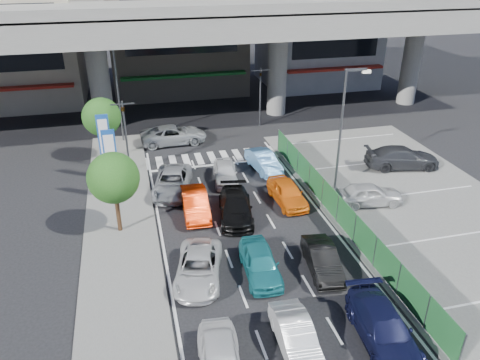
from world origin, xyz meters
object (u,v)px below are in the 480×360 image
object	(u,v)px
taxi_orange_left	(195,204)
parked_sedan_dgrey	(402,157)
tree_far	(102,117)
signboard_far	(104,138)
hatch_white_back_mid	(296,336)
traffic_light_right	(260,82)
signboard_near	(110,155)
crossing_wagon_silver	(174,135)
taxi_orange_right	(287,193)
sedan_white_front_mid	(225,172)
street_lamp_right	(344,120)
hatch_black_mid_right	(322,260)
taxi_teal_mid	(260,262)
wagon_silver_front_left	(172,182)
traffic_light_left	(124,119)
kei_truck_front_right	(264,161)
sedan_white_mid_left	(199,268)
street_lamp_left	(119,85)
minivan_navy_back	(383,328)
tree_near	(113,178)
parked_sedan_white	(369,194)
traffic_cone	(356,205)
sedan_black_mid	(236,207)

from	to	relation	value
taxi_orange_left	parked_sedan_dgrey	world-z (taller)	parked_sedan_dgrey
tree_far	parked_sedan_dgrey	size ratio (longest dim) A/B	0.91
signboard_far	hatch_white_back_mid	size ratio (longest dim) A/B	1.24
traffic_light_right	signboard_near	size ratio (longest dim) A/B	1.11
crossing_wagon_silver	taxi_orange_right	bearing A→B (deg)	-155.58
tree_far	sedan_white_front_mid	world-z (taller)	tree_far
street_lamp_right	parked_sedan_dgrey	size ratio (longest dim) A/B	1.51
hatch_black_mid_right	taxi_orange_left	bearing A→B (deg)	134.25
street_lamp_right	taxi_teal_mid	distance (m)	11.45
wagon_silver_front_left	traffic_light_right	bearing A→B (deg)	63.01
traffic_light_left	traffic_light_right	distance (m)	13.63
parked_sedan_dgrey	tree_far	bearing A→B (deg)	82.81
tree_far	kei_truck_front_right	size ratio (longest dim) A/B	1.18
signboard_near	sedan_white_mid_left	size ratio (longest dim) A/B	1.03
hatch_white_back_mid	crossing_wagon_silver	xyz separation A→B (m)	(-2.16, 23.11, 0.11)
street_lamp_left	parked_sedan_dgrey	bearing A→B (deg)	-27.69
street_lamp_left	hatch_white_back_mid	size ratio (longest dim) A/B	2.11
signboard_near	crossing_wagon_silver	xyz separation A→B (m)	(4.71, 8.62, -2.32)
minivan_navy_back	taxi_orange_left	size ratio (longest dim) A/B	1.14
tree_far	hatch_white_back_mid	world-z (taller)	tree_far
street_lamp_left	hatch_black_mid_right	bearing A→B (deg)	-65.78
hatch_white_back_mid	taxi_teal_mid	distance (m)	4.92
kei_truck_front_right	crossing_wagon_silver	distance (m)	8.76
signboard_near	tree_far	distance (m)	6.54
traffic_light_left	signboard_far	xyz separation A→B (m)	(-1.40, -1.01, -0.87)
sedan_white_mid_left	taxi_teal_mid	size ratio (longest dim) A/B	1.13
taxi_teal_mid	taxi_orange_right	world-z (taller)	same
taxi_teal_mid	parked_sedan_dgrey	xyz separation A→B (m)	(13.39, 9.43, 0.14)
tree_far	parked_sedan_dgrey	bearing A→B (deg)	-17.72
tree_near	crossing_wagon_silver	size ratio (longest dim) A/B	0.90
signboard_near	taxi_orange_left	distance (m)	6.04
signboard_near	parked_sedan_dgrey	xyz separation A→B (m)	(20.21, -0.14, -2.24)
taxi_orange_right	tree_far	bearing A→B (deg)	136.44
taxi_teal_mid	kei_truck_front_right	distance (m)	12.06
parked_sedan_dgrey	taxi_orange_right	bearing A→B (deg)	117.10
signboard_far	kei_truck_front_right	xyz separation A→B (m)	(10.79, -1.06, -2.40)
traffic_light_right	parked_sedan_dgrey	size ratio (longest dim) A/B	0.98
hatch_black_mid_right	kei_truck_front_right	world-z (taller)	kei_truck_front_right
wagon_silver_front_left	kei_truck_front_right	size ratio (longest dim) A/B	1.22
street_lamp_right	hatch_white_back_mid	distance (m)	15.15
taxi_orange_left	wagon_silver_front_left	bearing A→B (deg)	109.80
sedan_white_mid_left	hatch_black_mid_right	distance (m)	6.10
tree_near	parked_sedan_dgrey	bearing A→B (deg)	10.90
taxi_orange_right	sedan_white_front_mid	distance (m)	4.97
crossing_wagon_silver	traffic_light_right	bearing A→B (deg)	-75.21
taxi_orange_left	hatch_white_back_mid	bearing A→B (deg)	-76.75
parked_sedan_white	traffic_light_right	bearing A→B (deg)	17.34
tree_far	traffic_cone	world-z (taller)	tree_far
hatch_black_mid_right	sedan_black_mid	size ratio (longest dim) A/B	0.82
parked_sedan_dgrey	kei_truck_front_right	bearing A→B (deg)	88.53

